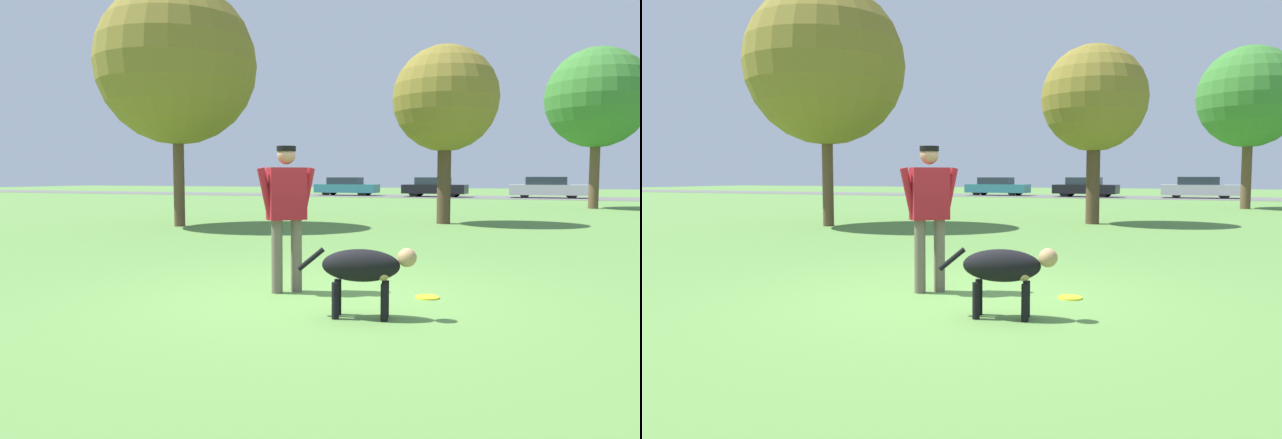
% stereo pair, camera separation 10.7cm
% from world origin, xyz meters
% --- Properties ---
extents(ground_plane, '(120.00, 120.00, 0.00)m').
position_xyz_m(ground_plane, '(0.00, 0.00, 0.00)').
color(ground_plane, '#56843D').
extents(far_road_strip, '(120.00, 6.00, 0.01)m').
position_xyz_m(far_road_strip, '(0.00, 32.06, 0.01)').
color(far_road_strip, '#5B5B59').
rests_on(far_road_strip, ground_plane).
extents(person, '(0.57, 0.55, 1.70)m').
position_xyz_m(person, '(-0.51, 0.12, 1.01)').
color(person, '#665B4C').
rests_on(person, ground_plane).
extents(dog, '(1.14, 0.45, 0.68)m').
position_xyz_m(dog, '(0.69, -0.72, 0.48)').
color(dog, black).
rests_on(dog, ground_plane).
extents(frisbee, '(0.27, 0.27, 0.02)m').
position_xyz_m(frisbee, '(1.08, 0.40, 0.01)').
color(frisbee, yellow).
rests_on(frisbee, ground_plane).
extents(tree_near_left, '(4.25, 4.25, 6.45)m').
position_xyz_m(tree_near_left, '(-6.92, 7.11, 4.32)').
color(tree_near_left, brown).
rests_on(tree_near_left, ground_plane).
extents(tree_mid_center, '(2.97, 2.97, 5.02)m').
position_xyz_m(tree_mid_center, '(-0.38, 10.54, 3.51)').
color(tree_mid_center, '#4C3826').
rests_on(tree_mid_center, ground_plane).
extents(tree_far_right, '(4.13, 4.13, 6.67)m').
position_xyz_m(tree_far_right, '(4.24, 20.56, 4.58)').
color(tree_far_right, brown).
rests_on(tree_far_right, ground_plane).
extents(parked_car_teal, '(4.40, 1.73, 1.27)m').
position_xyz_m(parked_car_teal, '(-10.65, 32.22, 0.63)').
color(parked_car_teal, teal).
rests_on(parked_car_teal, ground_plane).
extents(parked_car_black, '(4.15, 1.93, 1.28)m').
position_xyz_m(parked_car_black, '(-4.38, 31.67, 0.64)').
color(parked_car_black, black).
rests_on(parked_car_black, ground_plane).
extents(parked_car_silver, '(4.61, 1.98, 1.32)m').
position_xyz_m(parked_car_silver, '(2.50, 32.17, 0.64)').
color(parked_car_silver, '#B7B7BC').
rests_on(parked_car_silver, ground_plane).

